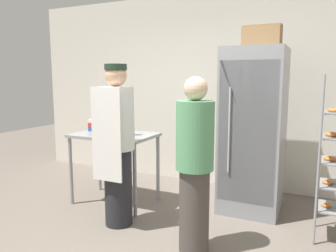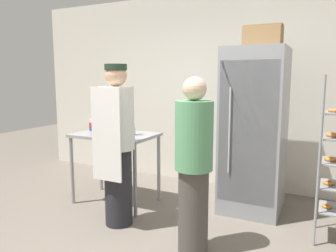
% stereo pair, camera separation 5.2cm
% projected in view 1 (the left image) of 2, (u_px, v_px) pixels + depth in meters
% --- Properties ---
extents(back_wall, '(6.40, 0.12, 2.82)m').
position_uv_depth(back_wall, '(219.00, 90.00, 4.84)').
color(back_wall, silver).
rests_on(back_wall, ground_plane).
extents(refrigerator, '(0.69, 0.78, 1.93)m').
position_uv_depth(refrigerator, '(253.00, 131.00, 3.89)').
color(refrigerator, gray).
rests_on(refrigerator, ground_plane).
extents(prep_counter, '(1.01, 0.66, 0.89)m').
position_uv_depth(prep_counter, '(114.00, 143.00, 4.12)').
color(prep_counter, gray).
rests_on(prep_counter, ground_plane).
extents(donut_box, '(0.28, 0.21, 0.25)m').
position_uv_depth(donut_box, '(108.00, 132.00, 3.96)').
color(donut_box, white).
rests_on(donut_box, prep_counter).
extents(blender_pitcher, '(0.13, 0.13, 0.26)m').
position_uv_depth(blender_pitcher, '(129.00, 126.00, 3.98)').
color(blender_pitcher, '#99999E').
rests_on(blender_pitcher, prep_counter).
extents(binder_stack, '(0.31, 0.23, 0.15)m').
position_uv_depth(binder_stack, '(102.00, 125.00, 4.34)').
color(binder_stack, '#2D5193').
rests_on(binder_stack, prep_counter).
extents(cardboard_storage_box, '(0.42, 0.27, 0.24)m').
position_uv_depth(cardboard_storage_box, '(262.00, 36.00, 3.65)').
color(cardboard_storage_box, '#937047').
rests_on(cardboard_storage_box, refrigerator).
extents(person_baker, '(0.37, 0.38, 1.73)m').
position_uv_depth(person_baker, '(117.00, 143.00, 3.46)').
color(person_baker, '#232328').
rests_on(person_baker, ground_plane).
extents(person_customer, '(0.34, 0.34, 1.60)m').
position_uv_depth(person_customer, '(195.00, 165.00, 2.92)').
color(person_customer, '#47423D').
rests_on(person_customer, ground_plane).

